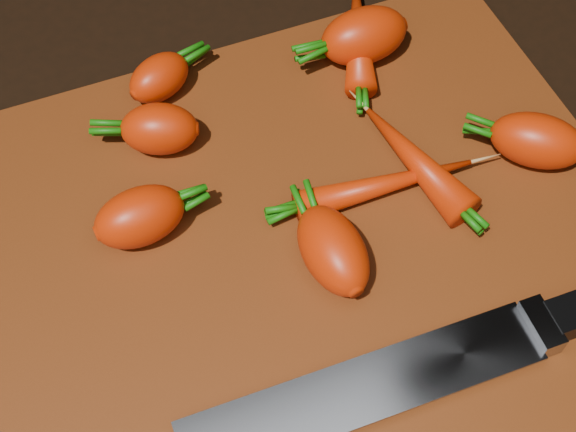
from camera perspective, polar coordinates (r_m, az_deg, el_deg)
name	(u,v)px	position (r m, az deg, el deg)	size (l,w,h in m)	color
ground	(293,253)	(0.59, 0.36, -2.62)	(2.00, 2.00, 0.01)	black
cutting_board	(293,245)	(0.58, 0.37, -2.07)	(0.50, 0.40, 0.01)	maroon
carrot_0	(140,217)	(0.57, -10.50, -0.05)	(0.07, 0.04, 0.04)	red
carrot_1	(159,129)	(0.61, -9.13, 6.13)	(0.06, 0.04, 0.04)	red
carrot_2	(333,250)	(0.55, 3.22, -2.45)	(0.07, 0.04, 0.04)	red
carrot_3	(364,36)	(0.67, 5.42, 12.64)	(0.07, 0.05, 0.05)	red
carrot_4	(159,78)	(0.65, -9.15, 9.69)	(0.05, 0.04, 0.04)	red
carrot_5	(537,141)	(0.63, 17.29, 5.14)	(0.07, 0.04, 0.04)	red
carrot_6	(358,33)	(0.69, 5.01, 12.81)	(0.13, 0.03, 0.03)	red
carrot_7	(385,184)	(0.59, 6.92, 2.25)	(0.14, 0.02, 0.02)	red
carrot_8	(415,159)	(0.60, 9.00, 4.00)	(0.11, 0.03, 0.03)	red
knife	(398,378)	(0.52, 7.82, -11.33)	(0.39, 0.05, 0.02)	gray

